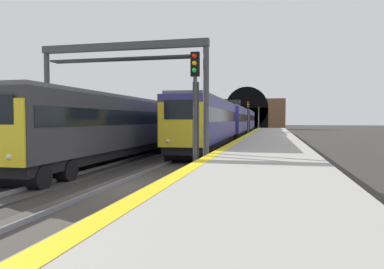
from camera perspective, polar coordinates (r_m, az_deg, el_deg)
ground_plane at (r=13.88m, az=-9.29°, el=-8.44°), size 320.00×320.00×0.00m
platform_right at (r=12.80m, az=10.75°, el=-7.03°), size 112.00×4.89×1.03m
platform_right_edge_strip at (r=12.99m, az=1.02°, el=-4.53°), size 112.00×0.50×0.01m
track_main_line at (r=13.88m, az=-9.29°, el=-8.28°), size 160.00×3.09×0.21m
track_adjacent_line at (r=15.96m, az=-23.69°, el=-7.05°), size 160.00×3.18×0.21m
train_main_approaching at (r=47.24m, az=6.62°, el=2.15°), size 55.77×3.08×5.14m
train_adjacent_platform at (r=39.66m, az=-0.85°, el=1.90°), size 56.07×2.95×3.97m
railway_signal_near at (r=15.65m, az=0.51°, el=5.05°), size 0.39×0.38×5.52m
railway_signal_mid at (r=48.08m, az=8.90°, el=2.94°), size 0.39×0.38×5.07m
railway_signal_far at (r=81.78m, az=10.55°, el=2.88°), size 0.39×0.38×5.55m
overhead_signal_gantry at (r=18.16m, az=-11.04°, el=9.47°), size 0.70×8.66×6.35m
tunnel_portal at (r=99.84m, az=8.72°, el=3.27°), size 2.49×20.55×11.53m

